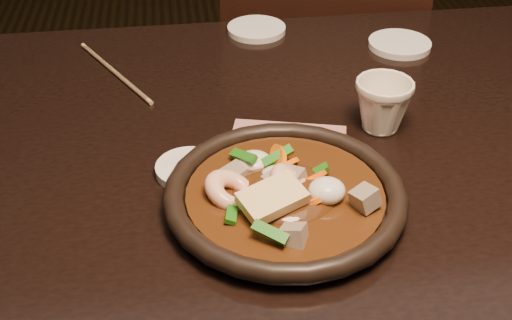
{
  "coord_description": "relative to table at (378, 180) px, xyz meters",
  "views": [
    {
      "loc": [
        -0.29,
        -0.75,
        1.27
      ],
      "look_at": [
        -0.2,
        -0.1,
        0.8
      ],
      "focal_mm": 45.0,
      "sensor_mm": 36.0,
      "label": 1
    }
  ],
  "objects": [
    {
      "name": "saucer_right",
      "position": [
        0.12,
        0.29,
        0.08
      ],
      "size": [
        0.11,
        0.11,
        0.01
      ],
      "primitive_type": "cylinder",
      "color": "white",
      "rests_on": "table"
    },
    {
      "name": "plate",
      "position": [
        -0.17,
        -0.13,
        0.09
      ],
      "size": [
        0.31,
        0.31,
        0.03
      ],
      "color": "black",
      "rests_on": "table"
    },
    {
      "name": "chair",
      "position": [
        0.06,
        0.66,
        -0.13
      ],
      "size": [
        0.56,
        0.56,
        0.99
      ],
      "rotation": [
        0.0,
        0.0,
        2.93
      ],
      "color": "black",
      "rests_on": "floor"
    },
    {
      "name": "napkin",
      "position": [
        -0.15,
        -0.03,
        0.08
      ],
      "size": [
        0.2,
        0.2,
        0.0
      ],
      "primitive_type": "cube",
      "rotation": [
        0.0,
        0.0,
        -0.26
      ],
      "color": "#AE6B6B",
      "rests_on": "table"
    },
    {
      "name": "stirfry",
      "position": [
        -0.17,
        -0.13,
        0.1
      ],
      "size": [
        0.22,
        0.19,
        0.06
      ],
      "color": "#3B1D0A",
      "rests_on": "plate"
    },
    {
      "name": "saucer_left",
      "position": [
        -0.13,
        0.39,
        0.08
      ],
      "size": [
        0.11,
        0.11,
        0.01
      ],
      "primitive_type": "cylinder",
      "color": "white",
      "rests_on": "table"
    },
    {
      "name": "chopsticks",
      "position": [
        -0.4,
        0.26,
        0.08
      ],
      "size": [
        0.13,
        0.23,
        0.01
      ],
      "rotation": [
        0.0,
        0.0,
        0.5
      ],
      "color": "tan",
      "rests_on": "table"
    },
    {
      "name": "soy_dish",
      "position": [
        -0.29,
        -0.04,
        0.08
      ],
      "size": [
        0.09,
        0.09,
        0.01
      ],
      "primitive_type": "cylinder",
      "color": "white",
      "rests_on": "table"
    },
    {
      "name": "tea_cup",
      "position": [
        0.0,
        0.03,
        0.12
      ],
      "size": [
        0.1,
        0.1,
        0.09
      ],
      "primitive_type": "imported",
      "rotation": [
        0.0,
        0.0,
        0.23
      ],
      "color": "silver",
      "rests_on": "table"
    },
    {
      "name": "table",
      "position": [
        0.0,
        0.0,
        0.0
      ],
      "size": [
        1.6,
        0.9,
        0.75
      ],
      "color": "black",
      "rests_on": "floor"
    }
  ]
}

